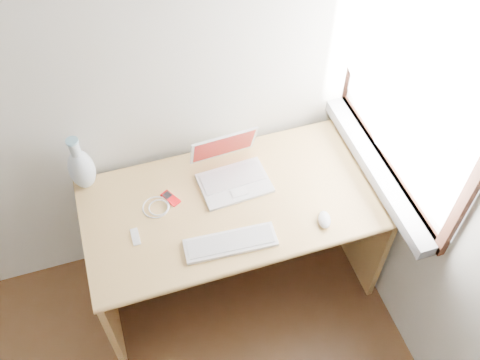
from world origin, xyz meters
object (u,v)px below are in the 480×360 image
object	(u,v)px
desk	(229,213)
vase	(81,168)
laptop	(232,171)
external_keyboard	(231,243)

from	to	relation	value
desk	vase	bearing A→B (deg)	161.16
desk	laptop	distance (m)	0.26
desk	external_keyboard	world-z (taller)	external_keyboard
laptop	vase	distance (m)	0.67
vase	laptop	bearing A→B (deg)	-14.00
laptop	vase	size ratio (longest dim) A/B	1.09
desk	vase	size ratio (longest dim) A/B	4.55
desk	laptop	bearing A→B (deg)	57.46
external_keyboard	vase	world-z (taller)	vase
desk	laptop	world-z (taller)	laptop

